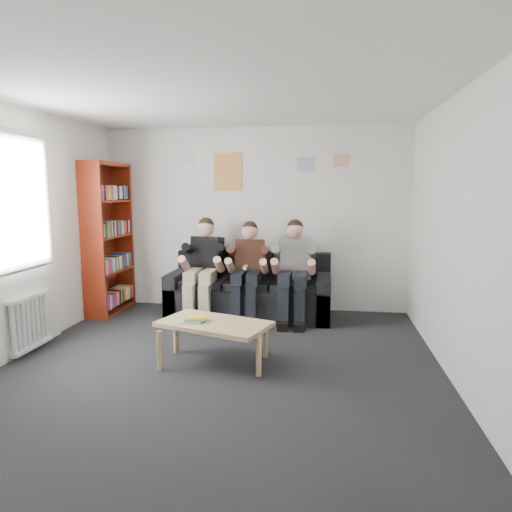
{
  "coord_description": "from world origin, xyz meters",
  "views": [
    {
      "loc": [
        1.04,
        -4.23,
        1.8
      ],
      "look_at": [
        0.2,
        1.3,
        0.97
      ],
      "focal_mm": 32.0,
      "sensor_mm": 36.0,
      "label": 1
    }
  ],
  "objects_px": {
    "coffee_table": "(214,327)",
    "person_right": "(294,272)",
    "sofa": "(250,293)",
    "person_left": "(203,269)",
    "bookshelf": "(109,238)",
    "person_middle": "(248,271)"
  },
  "relations": [
    {
      "from": "coffee_table",
      "to": "person_right",
      "type": "bearing_deg",
      "value": 67.29
    },
    {
      "from": "sofa",
      "to": "coffee_table",
      "type": "distance_m",
      "value": 1.88
    },
    {
      "from": "sofa",
      "to": "person_left",
      "type": "distance_m",
      "value": 0.77
    },
    {
      "from": "bookshelf",
      "to": "person_middle",
      "type": "xyz_separation_m",
      "value": [
        2.06,
        -0.1,
        -0.41
      ]
    },
    {
      "from": "person_middle",
      "to": "sofa",
      "type": "bearing_deg",
      "value": 84.21
    },
    {
      "from": "person_middle",
      "to": "person_right",
      "type": "xyz_separation_m",
      "value": [
        0.63,
        -0.0,
        0.01
      ]
    },
    {
      "from": "coffee_table",
      "to": "person_middle",
      "type": "relative_size",
      "value": 0.82
    },
    {
      "from": "bookshelf",
      "to": "coffee_table",
      "type": "relative_size",
      "value": 1.96
    },
    {
      "from": "bookshelf",
      "to": "person_middle",
      "type": "height_order",
      "value": "bookshelf"
    },
    {
      "from": "person_left",
      "to": "person_right",
      "type": "bearing_deg",
      "value": 8.77
    },
    {
      "from": "person_left",
      "to": "person_right",
      "type": "height_order",
      "value": "person_left"
    },
    {
      "from": "sofa",
      "to": "person_right",
      "type": "distance_m",
      "value": 0.76
    },
    {
      "from": "person_left",
      "to": "bookshelf",
      "type": "bearing_deg",
      "value": -175.16
    },
    {
      "from": "sofa",
      "to": "person_right",
      "type": "bearing_deg",
      "value": -18.07
    },
    {
      "from": "person_left",
      "to": "person_right",
      "type": "xyz_separation_m",
      "value": [
        1.26,
        0.0,
        -0.01
      ]
    },
    {
      "from": "bookshelf",
      "to": "person_middle",
      "type": "relative_size",
      "value": 1.61
    },
    {
      "from": "bookshelf",
      "to": "person_middle",
      "type": "bearing_deg",
      "value": -1.71
    },
    {
      "from": "bookshelf",
      "to": "person_right",
      "type": "relative_size",
      "value": 1.57
    },
    {
      "from": "sofa",
      "to": "person_left",
      "type": "height_order",
      "value": "person_left"
    },
    {
      "from": "bookshelf",
      "to": "person_left",
      "type": "relative_size",
      "value": 1.56
    },
    {
      "from": "person_left",
      "to": "person_middle",
      "type": "distance_m",
      "value": 0.63
    },
    {
      "from": "bookshelf",
      "to": "person_right",
      "type": "distance_m",
      "value": 2.73
    }
  ]
}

